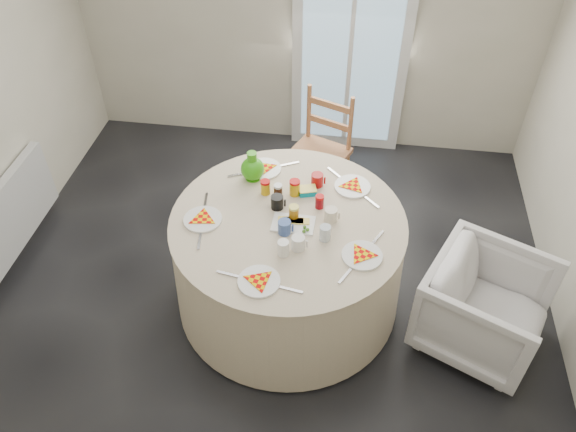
# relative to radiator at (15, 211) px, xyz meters

# --- Properties ---
(floor) EXTENTS (4.00, 4.00, 0.00)m
(floor) POSITION_rel_radiator_xyz_m (1.94, -0.20, -0.38)
(floor) COLOR black
(floor) RESTS_ON ground
(wall_back) EXTENTS (4.00, 0.02, 2.60)m
(wall_back) POSITION_rel_radiator_xyz_m (1.94, 1.80, 0.92)
(wall_back) COLOR #BCB5A3
(wall_back) RESTS_ON floor
(glass_door) EXTENTS (1.00, 0.08, 2.10)m
(glass_door) POSITION_rel_radiator_xyz_m (2.34, 1.75, 0.67)
(glass_door) COLOR silver
(glass_door) RESTS_ON floor
(radiator) EXTENTS (0.07, 1.00, 0.55)m
(radiator) POSITION_rel_radiator_xyz_m (0.00, 0.00, 0.00)
(radiator) COLOR silver
(radiator) RESTS_ON floor
(table) EXTENTS (1.55, 1.55, 0.78)m
(table) POSITION_rel_radiator_xyz_m (2.08, -0.21, -0.01)
(table) COLOR beige
(table) RESTS_ON floor
(wooden_chair) EXTENTS (0.56, 0.55, 0.97)m
(wooden_chair) POSITION_rel_radiator_xyz_m (2.16, 0.89, 0.09)
(wooden_chair) COLOR #9E6349
(wooden_chair) RESTS_ON floor
(armchair) EXTENTS (0.90, 0.93, 0.73)m
(armchair) POSITION_rel_radiator_xyz_m (3.37, -0.38, 0.01)
(armchair) COLOR silver
(armchair) RESTS_ON floor
(place_settings) EXTENTS (1.60, 1.60, 0.02)m
(place_settings) POSITION_rel_radiator_xyz_m (2.08, -0.21, 0.39)
(place_settings) COLOR white
(place_settings) RESTS_ON table
(jar_cluster) EXTENTS (0.45, 0.30, 0.12)m
(jar_cluster) POSITION_rel_radiator_xyz_m (2.07, -0.02, 0.44)
(jar_cluster) COLOR #A6421C
(jar_cluster) RESTS_ON table
(butter_tub) EXTENTS (0.13, 0.11, 0.05)m
(butter_tub) POSITION_rel_radiator_xyz_m (2.17, 0.06, 0.41)
(butter_tub) COLOR #038BA6
(butter_tub) RESTS_ON table
(green_pitcher) EXTENTS (0.21, 0.21, 0.21)m
(green_pitcher) POSITION_rel_radiator_xyz_m (1.78, 0.17, 0.49)
(green_pitcher) COLOR #319F11
(green_pitcher) RESTS_ON table
(cheese_platter) EXTENTS (0.27, 0.18, 0.03)m
(cheese_platter) POSITION_rel_radiator_xyz_m (2.12, -0.24, 0.39)
(cheese_platter) COLOR silver
(cheese_platter) RESTS_ON table
(mugs_glasses) EXTENTS (0.69, 0.69, 0.11)m
(mugs_glasses) POSITION_rel_radiator_xyz_m (2.17, -0.22, 0.43)
(mugs_glasses) COLOR gray
(mugs_glasses) RESTS_ON table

